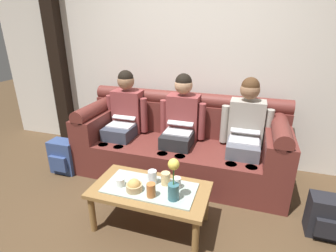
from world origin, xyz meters
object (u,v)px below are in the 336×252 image
object	(u,v)px
cup_far_right	(153,177)
cup_near_right	(166,178)
coffee_table	(150,193)
cup_far_center	(151,190)
flower_vase	(174,181)
snack_bowl	(134,186)
person_middle	(181,122)
backpack_left	(64,157)
cup_far_left	(120,182)
person_right	(245,130)
cup_near_left	(177,183)
backpack_right	(327,217)
person_left	(124,116)
couch	(180,144)

from	to	relation	value
cup_far_right	cup_near_right	bearing A→B (deg)	13.03
coffee_table	cup_far_center	xyz separation A→B (m)	(0.06, -0.11, 0.12)
flower_vase	snack_bowl	size ratio (longest dim) A/B	2.63
person_middle	backpack_left	world-z (taller)	person_middle
coffee_table	flower_vase	world-z (taller)	flower_vase
person_middle	cup_far_center	distance (m)	1.13
coffee_table	cup_far_left	distance (m)	0.28
person_right	cup_far_right	bearing A→B (deg)	-128.02
cup_near_right	cup_far_left	size ratio (longest dim) A/B	1.53
backpack_left	cup_near_left	bearing A→B (deg)	-16.71
backpack_right	person_right	bearing A→B (deg)	140.02
person_right	person_left	bearing A→B (deg)	180.00
couch	flower_vase	size ratio (longest dim) A/B	6.64
coffee_table	person_left	bearing A→B (deg)	126.39
person_middle	cup_near_right	distance (m)	0.94
person_middle	coffee_table	bearing A→B (deg)	-90.00
cup_far_right	person_right	bearing A→B (deg)	51.98
flower_vase	backpack_right	distance (m)	1.40
person_left	person_middle	world-z (taller)	same
person_right	cup_near_left	world-z (taller)	person_right
backpack_right	backpack_left	world-z (taller)	backpack_left
backpack_right	cup_far_center	bearing A→B (deg)	-161.70
person_middle	backpack_right	bearing A→B (deg)	-23.07
backpack_right	person_left	bearing A→B (deg)	164.07
person_middle	snack_bowl	xyz separation A→B (m)	(-0.11, -1.09, -0.21)
cup_far_left	backpack_right	size ratio (longest dim) A/B	0.20
person_left	backpack_right	xyz separation A→B (m)	(2.24, -0.64, -0.47)
person_right	cup_near_left	distance (m)	1.09
cup_far_center	backpack_right	size ratio (longest dim) A/B	0.32
person_left	backpack_right	distance (m)	2.38
backpack_left	cup_far_center	bearing A→B (deg)	-24.73
cup_far_right	backpack_right	world-z (taller)	cup_far_right
coffee_table	cup_far_right	distance (m)	0.14
couch	backpack_right	world-z (taller)	couch
cup_far_center	cup_near_left	bearing A→B (deg)	46.05
cup_far_left	person_middle	bearing A→B (deg)	76.59
person_middle	cup_far_center	xyz separation A→B (m)	(0.06, -1.12, -0.19)
person_left	cup_far_left	distance (m)	1.19
couch	snack_bowl	size ratio (longest dim) A/B	17.43
cup_far_left	cup_far_right	xyz separation A→B (m)	(0.26, 0.12, 0.03)
couch	cup_far_center	size ratio (longest dim) A/B	20.45
flower_vase	snack_bowl	bearing A→B (deg)	178.31
cup_near_right	flower_vase	bearing A→B (deg)	-55.12
person_middle	cup_near_left	distance (m)	0.99
backpack_right	cup_near_left	bearing A→B (deg)	-166.75
person_left	flower_vase	size ratio (longest dim) A/B	3.31
cup_near_right	cup_far_left	world-z (taller)	cup_near_right
couch	flower_vase	xyz separation A→B (m)	(0.24, -1.10, 0.21)
couch	cup_far_right	xyz separation A→B (m)	(0.00, -0.94, 0.11)
person_left	cup_far_right	distance (m)	1.21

